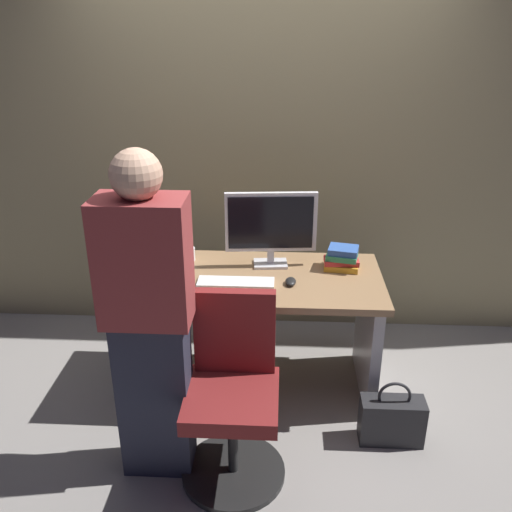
# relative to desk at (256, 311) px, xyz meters

# --- Properties ---
(ground_plane) EXTENTS (9.00, 9.00, 0.00)m
(ground_plane) POSITION_rel_desk_xyz_m (0.00, 0.00, -0.51)
(ground_plane) COLOR gray
(wall_back) EXTENTS (6.40, 0.10, 3.00)m
(wall_back) POSITION_rel_desk_xyz_m (0.00, 0.82, 0.99)
(wall_back) COLOR #8C7F5B
(wall_back) RESTS_ON ground
(desk) EXTENTS (1.46, 0.73, 0.74)m
(desk) POSITION_rel_desk_xyz_m (0.00, 0.00, 0.00)
(desk) COLOR #93704C
(desk) RESTS_ON ground
(office_chair) EXTENTS (0.52, 0.52, 0.94)m
(office_chair) POSITION_rel_desk_xyz_m (-0.08, -0.71, -0.08)
(office_chair) COLOR black
(office_chair) RESTS_ON ground
(person_at_desk) EXTENTS (0.40, 0.24, 1.64)m
(person_at_desk) POSITION_rel_desk_xyz_m (-0.45, -0.71, 0.33)
(person_at_desk) COLOR #262838
(person_at_desk) RESTS_ON ground
(monitor) EXTENTS (0.54, 0.16, 0.46)m
(monitor) POSITION_rel_desk_xyz_m (0.08, 0.16, 0.49)
(monitor) COLOR silver
(monitor) RESTS_ON desk
(keyboard) EXTENTS (0.43, 0.13, 0.02)m
(keyboard) POSITION_rel_desk_xyz_m (-0.11, -0.11, 0.24)
(keyboard) COLOR white
(keyboard) RESTS_ON desk
(mouse) EXTENTS (0.06, 0.10, 0.03)m
(mouse) POSITION_rel_desk_xyz_m (0.20, -0.09, 0.25)
(mouse) COLOR black
(mouse) RESTS_ON desk
(cup_near_keyboard) EXTENTS (0.07, 0.07, 0.09)m
(cup_near_keyboard) POSITION_rel_desk_xyz_m (-0.37, -0.18, 0.27)
(cup_near_keyboard) COLOR #3372B2
(cup_near_keyboard) RESTS_ON desk
(cup_by_monitor) EXTENTS (0.07, 0.07, 0.08)m
(cup_by_monitor) POSITION_rel_desk_xyz_m (-0.42, 0.21, 0.27)
(cup_by_monitor) COLOR silver
(cup_by_monitor) RESTS_ON desk
(book_stack) EXTENTS (0.22, 0.18, 0.14)m
(book_stack) POSITION_rel_desk_xyz_m (0.50, 0.13, 0.29)
(book_stack) COLOR gold
(book_stack) RESTS_ON desk
(handbag) EXTENTS (0.34, 0.14, 0.38)m
(handbag) POSITION_rel_desk_xyz_m (0.75, -0.48, -0.38)
(handbag) COLOR #262628
(handbag) RESTS_ON ground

